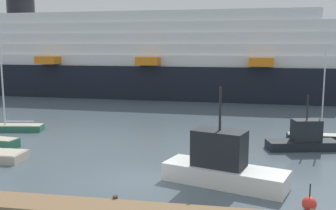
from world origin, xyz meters
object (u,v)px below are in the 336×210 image
object	(u,v)px
fishing_boat_0	(223,165)
fishing_boat_1	(304,139)
sailboat_0	(316,136)
sailboat_2	(10,125)
channel_buoy_0	(309,204)
cruise_ship	(112,60)

from	to	relation	value
fishing_boat_0	fishing_boat_1	xyz separation A→B (m)	(5.62, 8.39, -0.30)
sailboat_0	fishing_boat_1	distance (m)	3.55
fishing_boat_1	sailboat_2	bearing A→B (deg)	162.53
sailboat_0	sailboat_2	bearing A→B (deg)	-177.40
channel_buoy_0	cruise_ship	bearing A→B (deg)	119.34
fishing_boat_0	channel_buoy_0	distance (m)	5.10
fishing_boat_0	cruise_ship	bearing A→B (deg)	-45.27
fishing_boat_1	cruise_ship	distance (m)	38.49
cruise_ship	fishing_boat_1	bearing A→B (deg)	-48.02
fishing_boat_1	cruise_ship	world-z (taller)	cruise_ship
fishing_boat_0	cruise_ship	xyz separation A→B (m)	(-18.75, 37.83, 4.29)
sailboat_2	cruise_ship	distance (m)	27.83
sailboat_2	fishing_boat_0	size ratio (longest dim) A/B	1.55
sailboat_0	cruise_ship	bearing A→B (deg)	134.69
sailboat_0	fishing_boat_0	distance (m)	13.61
channel_buoy_0	cruise_ship	world-z (taller)	cruise_ship
sailboat_0	channel_buoy_0	world-z (taller)	sailboat_0
fishing_boat_0	cruise_ship	world-z (taller)	cruise_ship
sailboat_0	cruise_ship	distance (m)	37.18
fishing_boat_0	cruise_ship	size ratio (longest dim) A/B	0.08
sailboat_2	fishing_boat_1	size ratio (longest dim) A/B	2.07
sailboat_0	cruise_ship	xyz separation A→B (m)	(-25.86, 26.24, 5.02)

